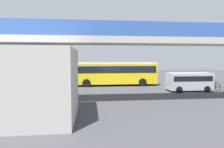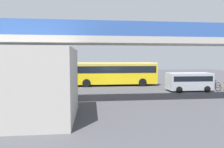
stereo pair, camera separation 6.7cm
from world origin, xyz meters
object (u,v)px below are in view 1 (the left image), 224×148
object	(u,v)px
bicycle_red	(209,84)
bicycle_black	(214,85)
bicycle_orange	(223,88)
traffic_sign	(89,70)
pedestrian	(51,77)
city_bus	(114,72)
parked_van	(189,81)

from	to	relation	value
bicycle_red	bicycle_black	bearing A→B (deg)	82.00
bicycle_orange	traffic_sign	xyz separation A→B (m)	(14.98, -10.11, 1.52)
bicycle_orange	pedestrian	distance (m)	22.72
city_bus	bicycle_orange	distance (m)	13.16
city_bus	parked_van	bearing A→B (deg)	144.57
bicycle_orange	bicycle_black	world-z (taller)	same
parked_van	pedestrian	xyz separation A→B (m)	(16.87, -9.06, -0.30)
bicycle_orange	city_bus	bearing A→B (deg)	-27.51
city_bus	traffic_sign	xyz separation A→B (m)	(3.38, -4.07, 0.01)
city_bus	bicycle_red	distance (m)	12.59
bicycle_black	bicycle_red	xyz separation A→B (m)	(-0.16, -1.10, 0.00)
pedestrian	bicycle_red	bearing A→B (deg)	163.84
bicycle_black	bicycle_red	size ratio (longest dim) A/B	1.00
bicycle_orange	traffic_sign	size ratio (longest dim) A/B	0.63
city_bus	traffic_sign	size ratio (longest dim) A/B	4.12
parked_van	city_bus	bearing A→B (deg)	-35.43
bicycle_orange	bicycle_black	distance (m)	2.31
parked_van	bicycle_red	distance (m)	5.31
bicycle_black	pedestrian	xyz separation A→B (m)	(21.09, -7.26, 0.51)
parked_van	bicycle_black	xyz separation A→B (m)	(-4.22, -1.80, -0.81)
bicycle_black	traffic_sign	distance (m)	17.38
city_bus	bicycle_red	size ratio (longest dim) A/B	6.52
bicycle_red	pedestrian	distance (m)	22.12
bicycle_orange	bicycle_red	bearing A→B (deg)	-100.44
bicycle_black	traffic_sign	xyz separation A→B (m)	(15.44, -7.84, 1.52)
parked_van	bicycle_black	distance (m)	4.66
bicycle_orange	pedestrian	world-z (taller)	pedestrian
bicycle_orange	bicycle_red	world-z (taller)	same
bicycle_black	traffic_sign	bearing A→B (deg)	-26.93
city_bus	bicycle_red	world-z (taller)	city_bus
pedestrian	traffic_sign	bearing A→B (deg)	-174.12
pedestrian	bicycle_orange	bearing A→B (deg)	155.21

